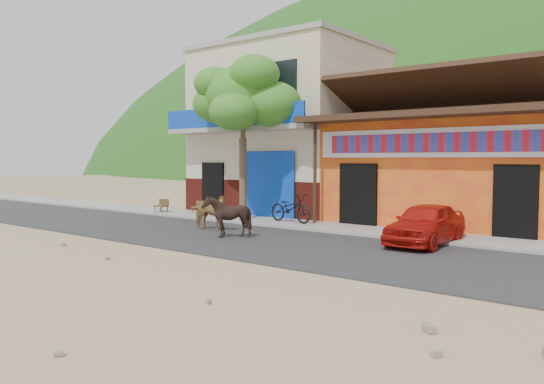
% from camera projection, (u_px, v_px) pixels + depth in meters
% --- Properties ---
extents(ground, '(120.00, 120.00, 0.00)m').
position_uv_depth(ground, '(226.00, 260.00, 12.38)').
color(ground, '#9E825B').
rests_on(ground, ground).
extents(road, '(60.00, 5.00, 0.04)m').
position_uv_depth(road, '(290.00, 245.00, 14.33)').
color(road, '#28282B').
rests_on(road, ground).
extents(sidewalk, '(60.00, 2.00, 0.12)m').
position_uv_depth(sidewalk, '(354.00, 230.00, 17.07)').
color(sidewalk, gray).
rests_on(sidewalk, ground).
extents(dance_club, '(8.00, 6.00, 3.60)m').
position_uv_depth(dance_club, '(460.00, 174.00, 18.85)').
color(dance_club, orange).
rests_on(dance_club, ground).
extents(cafe_building, '(7.00, 6.00, 7.00)m').
position_uv_depth(cafe_building, '(291.00, 133.00, 23.39)').
color(cafe_building, beige).
rests_on(cafe_building, ground).
extents(tree, '(3.00, 3.00, 6.00)m').
position_uv_depth(tree, '(243.00, 138.00, 19.57)').
color(tree, '#2D721E').
rests_on(tree, sidewalk).
extents(cow_tan, '(1.45, 0.79, 1.17)m').
position_uv_depth(cow_tan, '(210.00, 212.00, 17.16)').
color(cow_tan, olive).
rests_on(cow_tan, road).
extents(cow_dark, '(1.27, 1.16, 1.27)m').
position_uv_depth(cow_dark, '(227.00, 216.00, 15.54)').
color(cow_dark, black).
rests_on(cow_dark, road).
extents(red_car, '(1.40, 3.35, 1.13)m').
position_uv_depth(red_car, '(426.00, 224.00, 14.32)').
color(red_car, '#B4130C').
rests_on(red_car, road).
extents(scooter, '(1.96, 0.90, 0.99)m').
position_uv_depth(scooter, '(291.00, 208.00, 18.65)').
color(scooter, black).
rests_on(scooter, sidewalk).
extents(cafe_chair_left, '(0.50, 0.50, 0.92)m').
position_uv_depth(cafe_chair_left, '(198.00, 202.00, 21.96)').
color(cafe_chair_left, '#473017').
rests_on(cafe_chair_left, sidewalk).
extents(cafe_chair_right, '(0.56, 0.56, 1.01)m').
position_uv_depth(cafe_chair_right, '(161.00, 200.00, 22.27)').
color(cafe_chair_right, '#53341B').
rests_on(cafe_chair_right, sidewalk).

